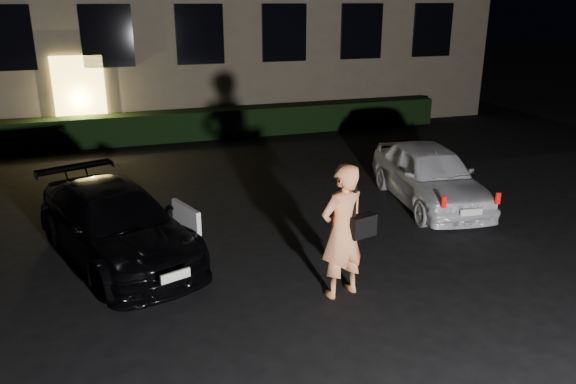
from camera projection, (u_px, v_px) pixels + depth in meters
name	position (u px, v px, depth m)	size (l,w,h in m)	color
ground	(348.00, 311.00, 7.58)	(80.00, 80.00, 0.00)	black
hedge	(207.00, 124.00, 16.87)	(15.00, 0.70, 0.85)	black
sedan	(116.00, 224.00, 9.00)	(2.87, 4.32, 1.16)	black
hatch	(430.00, 175.00, 11.40)	(1.90, 3.75, 1.23)	white
man	(343.00, 231.00, 7.72)	(0.88, 0.64, 1.94)	#FF9459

